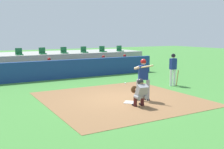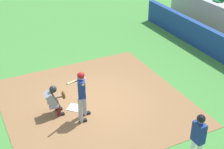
# 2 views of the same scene
# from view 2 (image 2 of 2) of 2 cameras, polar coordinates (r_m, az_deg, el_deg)

# --- Properties ---
(ground_plane) EXTENTS (80.00, 80.00, 0.00)m
(ground_plane) POSITION_cam_2_polar(r_m,az_deg,el_deg) (12.01, -3.00, -4.89)
(ground_plane) COLOR #428438
(dirt_infield) EXTENTS (6.40, 6.40, 0.01)m
(dirt_infield) POSITION_cam_2_polar(r_m,az_deg,el_deg) (12.01, -3.00, -4.87)
(dirt_infield) COLOR olive
(dirt_infield) RESTS_ON ground
(home_plate) EXTENTS (0.62, 0.62, 0.02)m
(home_plate) POSITION_cam_2_polar(r_m,az_deg,el_deg) (11.77, -6.58, -5.75)
(home_plate) COLOR white
(home_plate) RESTS_ON dirt_infield
(batter_at_plate) EXTENTS (0.59, 0.86, 1.80)m
(batter_at_plate) POSITION_cam_2_polar(r_m,az_deg,el_deg) (10.68, -5.29, -3.18)
(batter_at_plate) COLOR #99999E
(batter_at_plate) RESTS_ON ground
(catcher_crouched) EXTENTS (0.51, 1.48, 1.13)m
(catcher_crouched) POSITION_cam_2_polar(r_m,az_deg,el_deg) (11.27, -10.04, -4.22)
(catcher_crouched) COLOR gray
(catcher_crouched) RESTS_ON ground
(on_deck_batter) EXTENTS (0.58, 0.23, 1.79)m
(on_deck_batter) POSITION_cam_2_polar(r_m,az_deg,el_deg) (9.14, 14.76, -10.73)
(on_deck_batter) COLOR silver
(on_deck_batter) RESTS_ON ground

